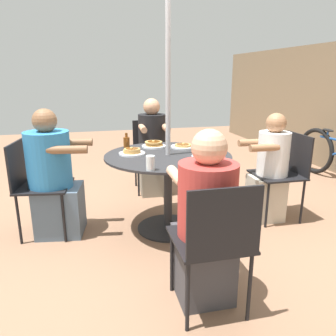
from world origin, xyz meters
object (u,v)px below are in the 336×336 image
at_px(patio_chair_north, 215,239).
at_px(syrup_bottle, 127,142).
at_px(pancake_plate_a, 132,152).
at_px(coffee_cup, 211,144).
at_px(patio_table, 168,171).
at_px(diner_east, 269,172).
at_px(pancake_plate_c, 154,145).
at_px(patio_chair_south, 151,149).
at_px(pancake_plate_d, 205,156).
at_px(patio_chair_east, 285,170).
at_px(drinking_glass_a, 150,163).
at_px(diner_west, 54,180).
at_px(pancake_plate_b, 183,146).
at_px(diner_south, 152,151).
at_px(bicycle, 335,156).
at_px(diner_north, 205,226).
at_px(patio_chair_west, 34,181).

distance_m(patio_chair_north, syrup_bottle, 1.67).
bearing_deg(pancake_plate_a, coffee_cup, 90.53).
bearing_deg(patio_table, diner_east, 88.24).
bearing_deg(pancake_plate_c, patio_chair_north, 1.02).
relative_size(diner_east, pancake_plate_c, 4.54).
relative_size(diner_east, patio_chair_south, 1.24).
bearing_deg(pancake_plate_a, pancake_plate_d, 65.16).
distance_m(patio_chair_east, drinking_glass_a, 1.56).
bearing_deg(pancake_plate_c, syrup_bottle, -100.06).
bearing_deg(diner_west, diner_east, 93.87).
xyz_separation_m(patio_table, pancake_plate_b, (-0.25, 0.22, 0.17)).
bearing_deg(pancake_plate_b, patio_table, -40.93).
bearing_deg(syrup_bottle, diner_south, 148.20).
bearing_deg(diner_south, patio_table, 90.00).
bearing_deg(patio_table, pancake_plate_b, 139.07).
bearing_deg(bicycle, diner_east, -65.17).
relative_size(patio_chair_south, drinking_glass_a, 7.75).
bearing_deg(coffee_cup, diner_north, -22.94).
distance_m(patio_table, patio_chair_east, 1.22).
relative_size(diner_north, diner_west, 0.98).
bearing_deg(patio_chair_west, diner_east, 93.57).
bearing_deg(pancake_plate_a, patio_chair_north, 12.46).
height_order(diner_west, syrup_bottle, diner_west).
bearing_deg(diner_west, patio_chair_east, 94.16).
bearing_deg(pancake_plate_a, pancake_plate_b, 106.77).
relative_size(patio_chair_north, pancake_plate_c, 3.65).
height_order(patio_chair_north, diner_west, diner_west).
bearing_deg(patio_table, patio_chair_west, -99.49).
distance_m(diner_south, syrup_bottle, 0.80).
bearing_deg(diner_west, syrup_bottle, 117.77).
distance_m(patio_chair_east, pancake_plate_b, 1.07).
relative_size(patio_chair_east, bicycle, 0.61).
height_order(pancake_plate_b, pancake_plate_c, pancake_plate_c).
height_order(diner_south, pancake_plate_b, diner_south).
bearing_deg(drinking_glass_a, diner_south, 167.72).
bearing_deg(diner_north, coffee_cup, 68.45).
bearing_deg(syrup_bottle, coffee_cup, 68.76).
distance_m(pancake_plate_c, coffee_cup, 0.58).
distance_m(pancake_plate_c, bicycle, 2.80).
bearing_deg(coffee_cup, diner_south, -157.70).
height_order(patio_table, coffee_cup, coffee_cup).
bearing_deg(diner_west, patio_chair_south, 142.72).
distance_m(pancake_plate_a, pancake_plate_c, 0.37).
bearing_deg(patio_chair_east, pancake_plate_c, 74.62).
bearing_deg(pancake_plate_b, diner_north, -10.71).
xyz_separation_m(diner_east, patio_chair_west, (-0.23, -2.25, 0.01)).
relative_size(patio_table, syrup_bottle, 7.89).
height_order(patio_chair_west, syrup_bottle, syrup_bottle).
distance_m(patio_chair_west, syrup_bottle, 0.94).
height_order(patio_table, diner_west, diner_west).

